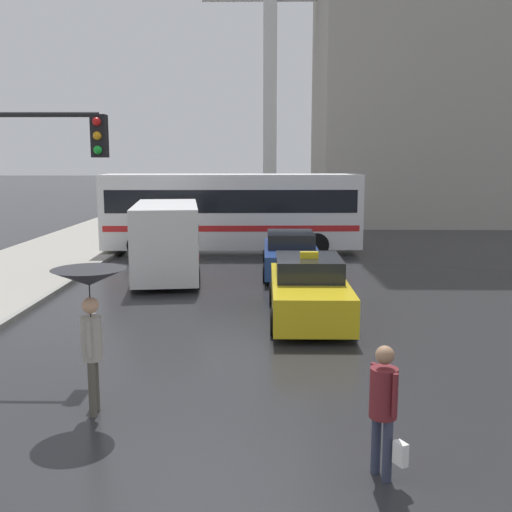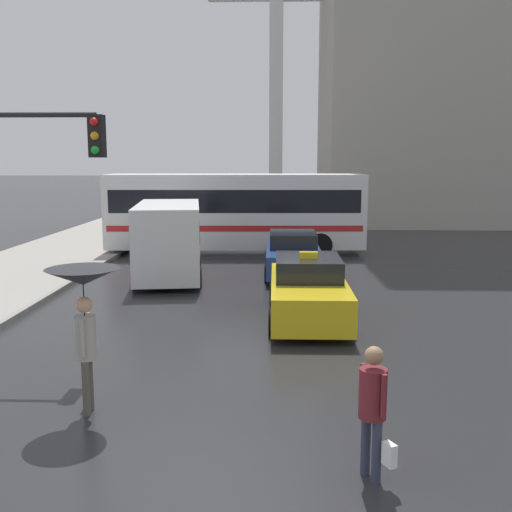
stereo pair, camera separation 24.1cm
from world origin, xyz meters
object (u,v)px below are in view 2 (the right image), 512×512
(pedestrian_man, at_px, (373,403))
(monument_cross, at_px, (276,43))
(ambulance_van, at_px, (169,237))
(traffic_light, at_px, (4,179))
(pedestrian_with_umbrella, at_px, (84,296))
(city_bus, at_px, (236,209))
(taxi, at_px, (308,291))
(sedan_red, at_px, (293,254))

(pedestrian_man, distance_m, monument_cross, 35.86)
(ambulance_van, xyz_separation_m, traffic_light, (-1.74, -7.97, 2.15))
(pedestrian_with_umbrella, bearing_deg, city_bus, -8.83)
(taxi, height_order, monument_cross, monument_cross)
(ambulance_van, bearing_deg, pedestrian_with_umbrella, 85.81)
(ambulance_van, bearing_deg, pedestrian_man, 102.93)
(traffic_light, bearing_deg, pedestrian_man, -35.76)
(taxi, xyz_separation_m, traffic_light, (-6.06, -2.92, 2.81))
(pedestrian_with_umbrella, height_order, traffic_light, traffic_light)
(city_bus, bearing_deg, pedestrian_man, -173.25)
(pedestrian_with_umbrella, height_order, monument_cross, monument_cross)
(pedestrian_man, bearing_deg, taxi, 155.34)
(taxi, relative_size, monument_cross, 0.23)
(sedan_red, relative_size, city_bus, 0.44)
(taxi, height_order, pedestrian_with_umbrella, pedestrian_with_umbrella)
(ambulance_van, distance_m, city_bus, 5.97)
(sedan_red, distance_m, pedestrian_man, 13.55)
(pedestrian_with_umbrella, relative_size, traffic_light, 0.45)
(taxi, distance_m, pedestrian_with_umbrella, 6.90)
(taxi, relative_size, city_bus, 0.43)
(sedan_red, xyz_separation_m, monument_cross, (-0.58, 20.71, 10.88))
(sedan_red, distance_m, traffic_light, 11.04)
(ambulance_van, xyz_separation_m, monument_cross, (3.55, 21.66, 10.17))
(pedestrian_with_umbrella, bearing_deg, pedestrian_man, -118.86)
(ambulance_van, bearing_deg, traffic_light, 70.21)
(sedan_red, bearing_deg, traffic_light, 56.64)
(pedestrian_man, bearing_deg, traffic_light, -153.20)
(pedestrian_man, relative_size, traffic_light, 0.33)
(city_bus, bearing_deg, traffic_light, 163.16)
(traffic_light, bearing_deg, pedestrian_with_umbrella, -49.79)
(taxi, height_order, city_bus, city_bus)
(ambulance_van, relative_size, traffic_light, 1.05)
(city_bus, bearing_deg, taxi, -169.08)
(monument_cross, bearing_deg, pedestrian_with_umbrella, -95.16)
(city_bus, xyz_separation_m, pedestrian_man, (2.84, -18.25, -0.85))
(taxi, bearing_deg, sedan_red, -88.18)
(traffic_light, bearing_deg, ambulance_van, 77.69)
(sedan_red, bearing_deg, ambulance_van, 12.86)
(monument_cross, bearing_deg, taxi, -88.35)
(pedestrian_with_umbrella, distance_m, monument_cross, 33.96)
(sedan_red, distance_m, ambulance_van, 4.29)
(sedan_red, xyz_separation_m, traffic_light, (-5.87, -8.91, 2.85))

